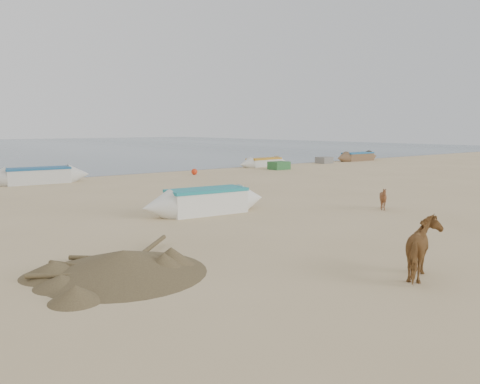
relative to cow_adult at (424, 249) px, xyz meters
name	(u,v)px	position (x,y,z in m)	size (l,w,h in m)	color
ground	(320,238)	(1.01, 4.02, -0.68)	(140.00, 140.00, 0.00)	tan
cow_adult	(424,249)	(0.00, 0.00, 0.00)	(0.74, 1.62, 1.37)	brown
calf_front	(383,199)	(6.82, 5.89, -0.21)	(0.76, 0.85, 0.94)	brown
near_canoe	(207,201)	(0.61, 9.66, -0.19)	(5.29, 1.26, 0.99)	white
debris_pile	(124,262)	(-5.16, 4.47, -0.41)	(3.87, 3.87, 0.54)	brown
waterline_canoes	(46,176)	(-1.40, 24.55, -0.25)	(59.53, 3.45, 0.98)	brown
beach_clutter	(155,172)	(5.58, 23.59, -0.38)	(44.91, 4.93, 0.64)	#306C3E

